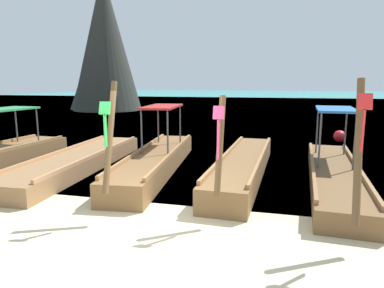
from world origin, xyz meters
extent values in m
plane|color=beige|center=(0.00, 0.00, 0.00)|extent=(120.00, 120.00, 0.00)
plane|color=teal|center=(0.00, 61.20, 0.00)|extent=(120.00, 120.00, 0.00)
cube|color=#996C3F|center=(-5.73, 2.86, 0.66)|extent=(0.25, 5.27, 0.10)
cylinder|color=#4C4C51|center=(-6.72, 4.47, 1.20)|extent=(0.05, 0.05, 1.19)
cylinder|color=#4C4C51|center=(-5.83, 4.44, 1.20)|extent=(0.05, 0.05, 1.19)
cube|color=#2D844C|center=(-6.30, 3.60, 1.82)|extent=(1.14, 1.95, 0.06)
cube|color=olive|center=(-3.75, 3.56, 0.23)|extent=(1.81, 6.98, 0.47)
cube|color=#AF7F52|center=(-4.40, 3.52, 0.52)|extent=(0.46, 6.35, 0.10)
cube|color=#AF7F52|center=(-3.09, 3.60, 0.52)|extent=(0.46, 6.35, 0.10)
cube|color=brown|center=(-1.30, 3.93, 0.28)|extent=(1.83, 6.95, 0.57)
cube|color=#996C3F|center=(-1.82, 3.88, 0.62)|extent=(0.73, 6.30, 0.10)
cube|color=#996C3F|center=(-0.78, 3.99, 0.62)|extent=(0.73, 6.30, 0.10)
cylinder|color=brown|center=(-0.93, 0.31, 1.62)|extent=(0.20, 0.83, 2.15)
cube|color=green|center=(-0.91, 0.12, 2.19)|extent=(0.21, 0.15, 0.25)
cube|color=green|center=(-0.91, 0.10, 1.76)|extent=(0.04, 0.08, 0.61)
cylinder|color=#4C4C51|center=(-1.68, 3.72, 1.22)|extent=(0.05, 0.05, 1.31)
cylinder|color=#4C4C51|center=(-0.89, 3.80, 1.22)|extent=(0.05, 0.05, 1.31)
cylinder|color=#4C4C51|center=(-1.89, 5.77, 1.22)|extent=(0.05, 0.05, 1.31)
cylinder|color=#4C4C51|center=(-1.10, 5.85, 1.22)|extent=(0.05, 0.05, 1.31)
cube|color=#AD2323|center=(-1.39, 4.79, 1.91)|extent=(1.19, 2.35, 0.06)
cube|color=brown|center=(1.33, 4.01, 0.28)|extent=(1.34, 6.82, 0.57)
cube|color=#996C3F|center=(0.82, 4.03, 0.62)|extent=(0.30, 6.24, 0.10)
cube|color=#996C3F|center=(1.84, 4.00, 0.62)|extent=(0.30, 6.24, 0.10)
cylinder|color=brown|center=(1.21, 0.56, 1.49)|extent=(0.14, 0.55, 1.87)
cube|color=#F24C8C|center=(1.20, 0.41, 2.12)|extent=(0.20, 0.12, 0.25)
cube|color=#F24C8C|center=(1.20, 0.39, 1.63)|extent=(0.03, 0.08, 0.74)
cube|color=brown|center=(3.74, 3.77, 0.23)|extent=(1.63, 7.02, 0.45)
cube|color=brown|center=(3.19, 3.81, 0.50)|extent=(0.49, 6.40, 0.10)
cube|color=brown|center=(4.30, 3.74, 0.50)|extent=(0.49, 6.40, 0.10)
cylinder|color=brown|center=(3.51, 0.12, 1.59)|extent=(0.17, 0.78, 2.30)
cube|color=red|center=(3.50, -0.11, 2.38)|extent=(0.21, 0.14, 0.25)
cube|color=red|center=(3.50, -0.13, 1.94)|extent=(0.04, 0.08, 0.63)
cylinder|color=#4C4C51|center=(3.32, 3.63, 1.18)|extent=(0.05, 0.05, 1.45)
cylinder|color=#4C4C51|center=(4.15, 3.57, 1.18)|extent=(0.05, 0.05, 1.45)
cylinder|color=#4C4C51|center=(3.45, 5.71, 1.18)|extent=(0.05, 0.05, 1.45)
cylinder|color=#4C4C51|center=(4.28, 5.66, 1.18)|extent=(0.05, 0.05, 1.45)
cube|color=#235BA3|center=(3.80, 4.64, 1.93)|extent=(1.15, 2.35, 0.06)
cone|color=#2D302B|center=(-14.37, 25.77, 6.57)|extent=(6.71, 6.71, 13.15)
cone|color=#32352F|center=(-16.93, 26.44, 2.48)|extent=(3.58, 3.58, 4.95)
sphere|color=red|center=(4.97, 10.87, 0.27)|extent=(0.54, 0.54, 0.54)
camera|label=1|loc=(2.25, -5.76, 2.65)|focal=32.32mm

